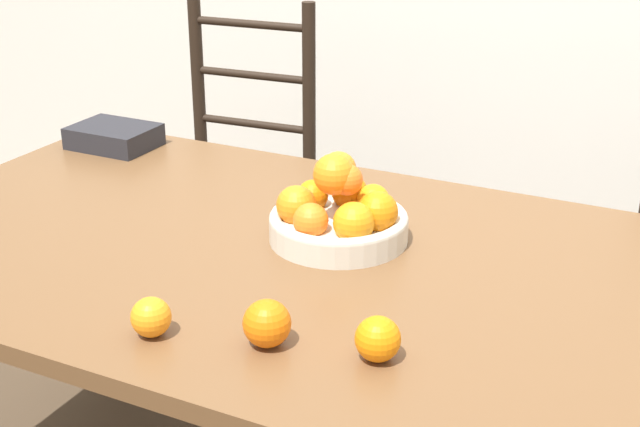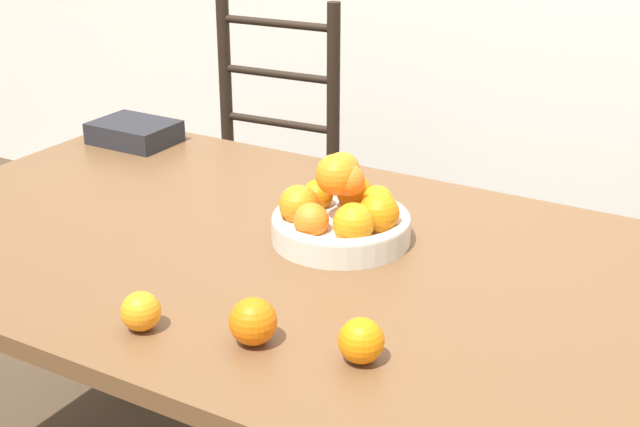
# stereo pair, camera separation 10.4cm
# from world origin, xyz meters

# --- Properties ---
(dining_table) EXTENTS (1.78, 1.00, 0.73)m
(dining_table) POSITION_xyz_m (0.00, 0.00, 0.64)
(dining_table) COLOR brown
(dining_table) RESTS_ON ground_plane
(fruit_bowl) EXTENTS (0.27, 0.27, 0.18)m
(fruit_bowl) POSITION_xyz_m (0.04, 0.09, 0.78)
(fruit_bowl) COLOR beige
(fruit_bowl) RESTS_ON dining_table
(orange_loose_0) EXTENTS (0.08, 0.08, 0.08)m
(orange_loose_0) POSITION_xyz_m (0.11, -0.32, 0.76)
(orange_loose_0) COLOR orange
(orange_loose_0) RESTS_ON dining_table
(orange_loose_1) EXTENTS (0.06, 0.06, 0.06)m
(orange_loose_1) POSITION_xyz_m (-0.07, -0.37, 0.76)
(orange_loose_1) COLOR orange
(orange_loose_1) RESTS_ON dining_table
(orange_loose_2) EXTENTS (0.07, 0.07, 0.07)m
(orange_loose_2) POSITION_xyz_m (0.28, -0.28, 0.76)
(orange_loose_2) COLOR orange
(orange_loose_2) RESTS_ON dining_table
(chair_left) EXTENTS (0.45, 0.43, 1.03)m
(chair_left) POSITION_xyz_m (-0.65, 0.80, 0.49)
(chair_left) COLOR black
(chair_left) RESTS_ON ground_plane
(book_stack) EXTENTS (0.21, 0.16, 0.06)m
(book_stack) POSITION_xyz_m (-0.73, 0.36, 0.75)
(book_stack) COLOR #232328
(book_stack) RESTS_ON dining_table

